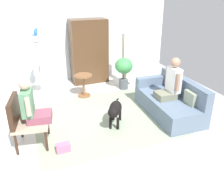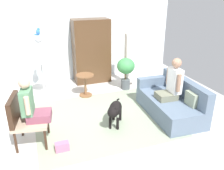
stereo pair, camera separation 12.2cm
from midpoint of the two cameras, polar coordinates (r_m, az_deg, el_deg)
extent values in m
plane|color=beige|center=(5.12, -1.56, -8.43)|extent=(6.57, 6.57, 0.00)
cube|color=silver|center=(7.22, -9.42, 11.75)|extent=(5.95, 0.12, 2.67)
cube|color=gray|center=(5.17, -3.01, -8.08)|extent=(2.86, 2.51, 0.01)
cube|color=slate|center=(5.40, 13.01, -4.90)|extent=(0.97, 1.75, 0.40)
cube|color=slate|center=(5.42, 16.57, -0.48)|extent=(0.26, 1.71, 0.40)
cube|color=slate|center=(5.87, 9.48, 1.04)|extent=(0.89, 0.22, 0.23)
cube|color=gray|center=(5.06, 17.97, -3.07)|extent=(0.12, 0.32, 0.28)
cylinder|color=#382316|center=(4.73, -16.15, -9.31)|extent=(0.04, 0.04, 0.41)
cylinder|color=#382316|center=(4.29, -16.58, -12.98)|extent=(0.04, 0.04, 0.41)
cylinder|color=#382316|center=(4.81, -22.05, -9.61)|extent=(0.04, 0.04, 0.41)
cylinder|color=#382316|center=(4.37, -23.15, -13.23)|extent=(0.04, 0.04, 0.41)
cube|color=tan|center=(4.42, -19.88, -8.63)|extent=(0.69, 0.72, 0.06)
cube|color=#382316|center=(4.35, -23.67, -5.80)|extent=(0.19, 0.64, 0.47)
cube|color=#6B6D59|center=(5.23, 12.24, -2.44)|extent=(0.43, 0.37, 0.14)
cube|color=white|center=(5.19, 14.24, 1.25)|extent=(0.20, 0.36, 0.54)
sphere|color=#A57A60|center=(5.07, 14.66, 5.38)|extent=(0.20, 0.20, 0.20)
cylinder|color=#A57A60|center=(5.00, 15.18, 0.63)|extent=(0.08, 0.08, 0.38)
cylinder|color=#A57A60|center=(5.33, 12.69, 2.26)|extent=(0.08, 0.08, 0.38)
cube|color=#844457|center=(4.35, -18.02, -7.39)|extent=(0.47, 0.42, 0.14)
cube|color=#598C66|center=(4.24, -20.84, -4.04)|extent=(0.24, 0.38, 0.45)
sphere|color=#DDB293|center=(4.11, -21.48, 0.26)|extent=(0.20, 0.20, 0.20)
cylinder|color=#DDB293|center=(4.42, -19.99, -2.52)|extent=(0.08, 0.08, 0.32)
cylinder|color=#DDB293|center=(4.03, -20.74, -5.05)|extent=(0.08, 0.08, 0.32)
cylinder|color=brown|center=(6.03, -7.66, 2.33)|extent=(0.46, 0.46, 0.02)
cylinder|color=brown|center=(6.14, -7.52, -0.27)|extent=(0.06, 0.06, 0.57)
cylinder|color=brown|center=(6.24, -7.40, -2.54)|extent=(0.34, 0.34, 0.03)
ellipsoid|color=black|center=(4.77, 0.12, -5.72)|extent=(0.48, 0.57, 0.25)
sphere|color=black|center=(4.46, -0.51, -6.76)|extent=(0.21, 0.21, 0.21)
cone|color=black|center=(4.40, 0.16, -5.62)|extent=(0.06, 0.06, 0.06)
cone|color=black|center=(4.42, -1.18, -5.53)|extent=(0.06, 0.06, 0.06)
cylinder|color=black|center=(5.05, 0.70, -3.55)|extent=(0.12, 0.17, 0.10)
cylinder|color=black|center=(4.74, 0.70, -9.48)|extent=(0.06, 0.06, 0.25)
cylinder|color=black|center=(4.76, -1.13, -9.33)|extent=(0.06, 0.06, 0.25)
cylinder|color=black|center=(5.04, 1.29, -7.35)|extent=(0.06, 0.06, 0.25)
cylinder|color=black|center=(5.06, -0.43, -7.22)|extent=(0.06, 0.06, 0.25)
cylinder|color=silver|center=(6.44, -17.11, -2.60)|extent=(0.36, 0.36, 0.03)
cylinder|color=silver|center=(6.27, -17.57, 1.16)|extent=(0.04, 0.04, 0.94)
cylinder|color=silver|center=(6.12, -18.09, 5.34)|extent=(0.46, 0.46, 0.02)
cylinder|color=silver|center=(6.07, -16.33, 8.19)|extent=(0.01, 0.01, 0.55)
cylinder|color=silver|center=(6.19, -16.85, 8.40)|extent=(0.01, 0.01, 0.55)
cylinder|color=silver|center=(6.26, -17.93, 8.43)|extent=(0.01, 0.01, 0.55)
cylinder|color=silver|center=(6.25, -19.17, 8.26)|extent=(0.01, 0.01, 0.55)
cylinder|color=silver|center=(6.17, -20.15, 7.96)|extent=(0.01, 0.01, 0.55)
cylinder|color=silver|center=(6.05, -20.49, 7.64)|extent=(0.01, 0.01, 0.55)
cylinder|color=silver|center=(5.92, -20.04, 7.41)|extent=(0.01, 0.01, 0.55)
cylinder|color=silver|center=(5.85, -18.92, 7.38)|extent=(0.01, 0.01, 0.55)
cylinder|color=silver|center=(5.85, -17.59, 7.56)|extent=(0.01, 0.01, 0.55)
cylinder|color=silver|center=(5.94, -16.60, 7.87)|extent=(0.01, 0.01, 0.55)
sphere|color=silver|center=(5.99, -18.73, 10.47)|extent=(0.19, 0.19, 0.19)
ellipsoid|color=blue|center=(5.97, -18.77, 12.09)|extent=(0.09, 0.10, 0.16)
sphere|color=blue|center=(5.96, -18.66, 12.78)|extent=(0.07, 0.07, 0.07)
cone|color=#D8BF4C|center=(5.96, -18.31, 12.82)|extent=(0.03, 0.02, 0.02)
ellipsoid|color=blue|center=(5.97, -19.09, 11.51)|extent=(0.12, 0.03, 0.04)
cylinder|color=#4C5156|center=(6.62, 2.31, 0.27)|extent=(0.26, 0.26, 0.28)
cylinder|color=brown|center=(6.53, 2.34, 2.22)|extent=(0.03, 0.03, 0.20)
ellipsoid|color=#3D8B4A|center=(6.43, 2.38, 4.71)|extent=(0.49, 0.49, 0.44)
cube|color=#4C4742|center=(7.01, 2.79, 0.60)|extent=(0.20, 0.20, 0.06)
cube|color=white|center=(6.77, 2.91, 6.50)|extent=(0.18, 0.18, 1.44)
cube|color=#4C331E|center=(6.98, -6.19, 8.18)|extent=(1.05, 0.56, 1.86)
cube|color=#D8668C|center=(4.28, -12.66, -14.72)|extent=(0.24, 0.13, 0.16)
camera|label=1|loc=(0.06, -90.77, -0.31)|focal=37.34mm
camera|label=2|loc=(0.06, 89.23, 0.31)|focal=37.34mm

